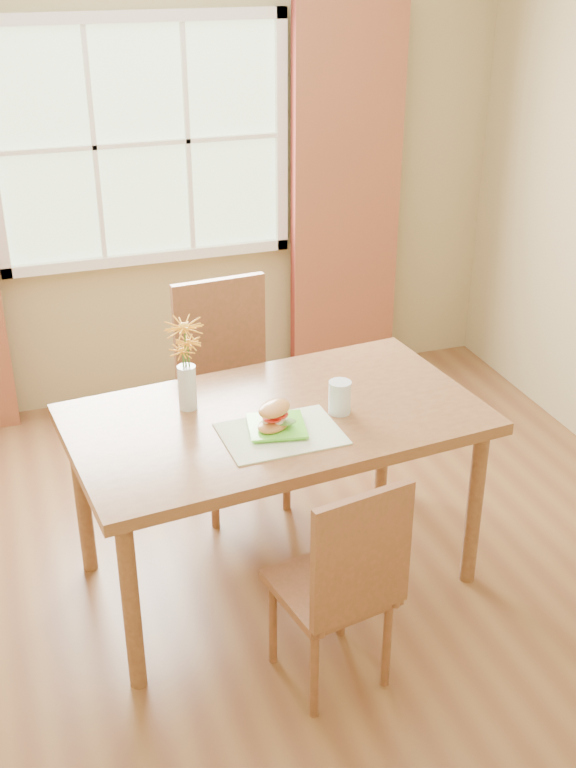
# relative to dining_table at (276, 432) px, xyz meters

# --- Properties ---
(room) EXTENTS (4.24, 3.84, 2.74)m
(room) POSITION_rel_dining_table_xyz_m (-0.15, -0.02, 0.64)
(room) COLOR brown
(room) RESTS_ON ground
(window) EXTENTS (1.62, 0.06, 1.32)m
(window) POSITION_rel_dining_table_xyz_m (-0.15, 1.86, 0.79)
(window) COLOR #A1BD8F
(window) RESTS_ON room
(curtain_right) EXTENTS (0.65, 0.08, 2.20)m
(curtain_right) POSITION_rel_dining_table_xyz_m (1.00, 1.76, 0.39)
(curtain_right) COLOR maroon
(curtain_right) RESTS_ON room
(dining_table) EXTENTS (1.71, 1.08, 0.79)m
(dining_table) POSITION_rel_dining_table_xyz_m (0.00, 0.00, 0.00)
(dining_table) COLOR brown
(dining_table) RESTS_ON room
(chair_near) EXTENTS (0.44, 0.44, 0.91)m
(chair_near) POSITION_rel_dining_table_xyz_m (0.01, -0.70, -0.21)
(chair_near) COLOR brown
(chair_near) RESTS_ON room
(chair_far) EXTENTS (0.49, 0.49, 1.08)m
(chair_far) POSITION_rel_dining_table_xyz_m (-0.01, 0.71, -0.12)
(chair_far) COLOR brown
(chair_far) RESTS_ON room
(placemat) EXTENTS (0.46, 0.35, 0.01)m
(placemat) POSITION_rel_dining_table_xyz_m (-0.03, -0.16, 0.08)
(placemat) COLOR beige
(placemat) RESTS_ON dining_table
(plate) EXTENTS (0.25, 0.25, 0.01)m
(plate) POSITION_rel_dining_table_xyz_m (-0.04, -0.13, 0.09)
(plate) COLOR #67E439
(plate) RESTS_ON placemat
(croissant_sandwich) EXTENTS (0.18, 0.17, 0.11)m
(croissant_sandwich) POSITION_rel_dining_table_xyz_m (-0.05, -0.14, 0.15)
(croissant_sandwich) COLOR #CF8746
(croissant_sandwich) RESTS_ON plate
(water_glass) EXTENTS (0.09, 0.09, 0.14)m
(water_glass) POSITION_rel_dining_table_xyz_m (0.24, -0.07, 0.15)
(water_glass) COLOR silver
(water_glass) RESTS_ON dining_table
(flower_vase) EXTENTS (0.15, 0.15, 0.38)m
(flower_vase) POSITION_rel_dining_table_xyz_m (-0.32, 0.16, 0.31)
(flower_vase) COLOR silver
(flower_vase) RESTS_ON dining_table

